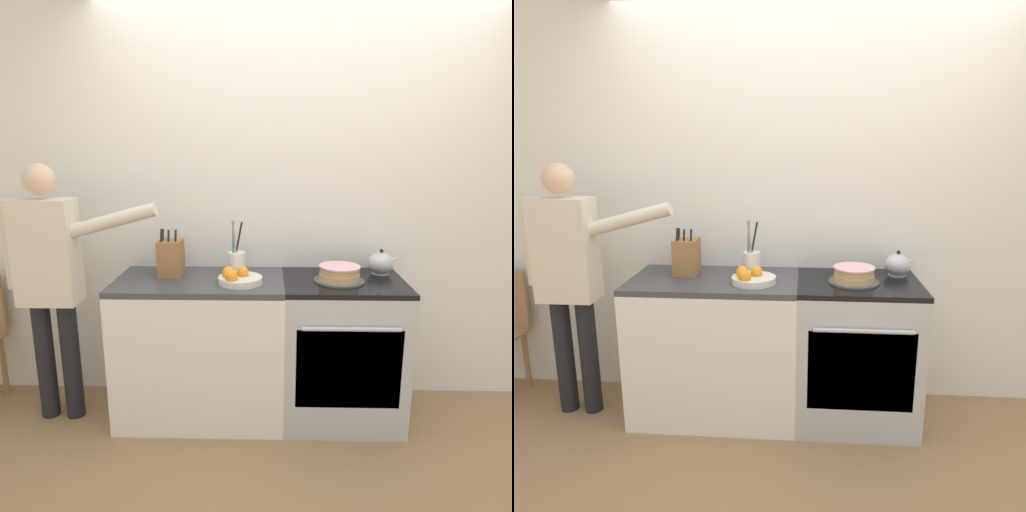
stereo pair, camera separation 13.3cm
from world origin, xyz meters
TOP-DOWN VIEW (x-y plane):
  - ground_plane at (0.00, 0.00)m, footprint 16.00×16.00m
  - wall_back at (0.00, 0.60)m, footprint 8.00×0.04m
  - counter_cabinet at (-0.61, 0.29)m, footprint 1.01×0.58m
  - stove_range at (0.25, 0.29)m, footprint 0.72×0.61m
  - layer_cake at (0.22, 0.26)m, footprint 0.29×0.29m
  - tea_kettle at (0.50, 0.44)m, footprint 0.19×0.16m
  - knife_block at (-0.79, 0.36)m, footprint 0.14×0.16m
  - utensil_crock at (-0.39, 0.41)m, footprint 0.11×0.11m
  - fruit_bowl at (-0.37, 0.20)m, footprint 0.26×0.26m
  - person_baker at (-1.48, 0.23)m, footprint 0.91×0.20m

SIDE VIEW (x-z plane):
  - ground_plane at x=0.00m, z-range 0.00..0.00m
  - counter_cabinet at x=-0.61m, z-range 0.00..0.89m
  - stove_range at x=0.25m, z-range 0.00..0.89m
  - fruit_bowl at x=-0.37m, z-range 0.87..0.97m
  - layer_cake at x=0.22m, z-range 0.88..0.98m
  - person_baker at x=-1.48m, z-range 0.15..1.72m
  - tea_kettle at x=0.50m, z-range 0.87..1.03m
  - utensil_crock at x=-0.39m, z-range 0.80..1.13m
  - knife_block at x=-0.79m, z-range 0.85..1.15m
  - wall_back at x=0.00m, z-range 0.00..2.60m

